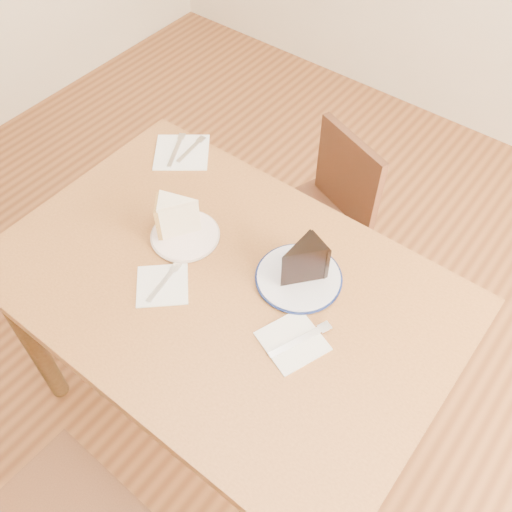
{
  "coord_description": "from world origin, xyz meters",
  "views": [
    {
      "loc": [
        0.6,
        -0.64,
        1.95
      ],
      "look_at": [
        0.04,
        0.09,
        0.8
      ],
      "focal_mm": 40.0,
      "sensor_mm": 36.0,
      "label": 1
    }
  ],
  "objects_px": {
    "table": "(225,305)",
    "plate_navy": "(299,278)",
    "plate_cream": "(185,236)",
    "chair_far": "(317,220)",
    "carrot_cake": "(181,217)",
    "chocolate_cake": "(299,265)"
  },
  "relations": [
    {
      "from": "plate_cream",
      "to": "plate_navy",
      "type": "distance_m",
      "value": 0.34
    },
    {
      "from": "chair_far",
      "to": "chocolate_cake",
      "type": "xyz_separation_m",
      "value": [
        0.23,
        -0.48,
        0.4
      ]
    },
    {
      "from": "plate_navy",
      "to": "chair_far",
      "type": "bearing_deg",
      "value": 115.48
    },
    {
      "from": "chair_far",
      "to": "carrot_cake",
      "type": "bearing_deg",
      "value": 97.17
    },
    {
      "from": "table",
      "to": "plate_cream",
      "type": "relative_size",
      "value": 6.55
    },
    {
      "from": "table",
      "to": "plate_cream",
      "type": "height_order",
      "value": "plate_cream"
    },
    {
      "from": "table",
      "to": "plate_navy",
      "type": "height_order",
      "value": "plate_navy"
    },
    {
      "from": "table",
      "to": "plate_navy",
      "type": "relative_size",
      "value": 5.52
    },
    {
      "from": "chair_far",
      "to": "chocolate_cake",
      "type": "relative_size",
      "value": 6.79
    },
    {
      "from": "table",
      "to": "plate_navy",
      "type": "bearing_deg",
      "value": 41.89
    },
    {
      "from": "plate_navy",
      "to": "carrot_cake",
      "type": "bearing_deg",
      "value": -169.2
    },
    {
      "from": "chair_far",
      "to": "plate_cream",
      "type": "relative_size",
      "value": 4.06
    },
    {
      "from": "plate_cream",
      "to": "chair_far",
      "type": "bearing_deg",
      "value": 79.18
    },
    {
      "from": "table",
      "to": "chocolate_cake",
      "type": "xyz_separation_m",
      "value": [
        0.15,
        0.13,
        0.16
      ]
    },
    {
      "from": "table",
      "to": "chair_far",
      "type": "xyz_separation_m",
      "value": [
        -0.08,
        0.61,
        -0.24
      ]
    },
    {
      "from": "plate_navy",
      "to": "chocolate_cake",
      "type": "relative_size",
      "value": 1.98
    },
    {
      "from": "table",
      "to": "carrot_cake",
      "type": "distance_m",
      "value": 0.27
    },
    {
      "from": "table",
      "to": "plate_cream",
      "type": "distance_m",
      "value": 0.22
    },
    {
      "from": "plate_cream",
      "to": "plate_navy",
      "type": "relative_size",
      "value": 0.84
    },
    {
      "from": "carrot_cake",
      "to": "plate_navy",
      "type": "bearing_deg",
      "value": 63.44
    },
    {
      "from": "chair_far",
      "to": "plate_navy",
      "type": "distance_m",
      "value": 0.63
    },
    {
      "from": "chair_far",
      "to": "plate_navy",
      "type": "height_order",
      "value": "plate_navy"
    }
  ]
}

